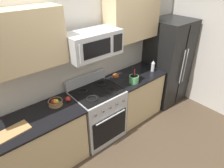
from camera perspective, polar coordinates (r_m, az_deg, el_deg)
ground_plane at (r=3.34m, az=3.40°, el=-20.34°), size 16.00×16.00×0.00m
wall_back at (r=3.22m, az=-8.98°, el=6.53°), size 8.00×0.10×2.60m
counter_left at (r=3.06m, az=-20.52°, el=-16.17°), size 1.29×0.65×0.91m
range_oven at (r=3.37m, az=-4.22°, el=-8.49°), size 0.76×0.69×1.09m
counter_right at (r=3.87m, az=6.54°, el=-3.22°), size 1.01×0.65×0.91m
refrigerator at (r=4.31m, az=15.66°, el=6.04°), size 0.80×0.76×1.77m
wall_right at (r=4.31m, az=27.45°, el=9.66°), size 0.10×8.00×2.60m
microwave at (r=2.80m, az=-5.53°, el=11.61°), size 0.79×0.44×0.35m
upper_cabinets_left at (r=2.47m, az=-28.21°, el=10.33°), size 1.28×0.34×0.70m
upper_cabinets_right at (r=3.42m, az=5.83°, el=18.47°), size 1.00×0.34×0.70m
utensil_crock at (r=3.35m, az=6.37°, el=1.51°), size 0.16×0.16×0.33m
fruit_basket at (r=2.91m, az=-16.14°, el=-5.09°), size 0.21×0.21×0.09m
apple_loose at (r=2.95m, az=-12.69°, el=-4.26°), size 0.07×0.07×0.07m
cutting_board at (r=2.68m, az=-26.78°, el=-12.17°), size 0.39×0.25×0.02m
bottle_vinegar at (r=3.77m, az=11.81°, el=5.16°), size 0.06×0.06×0.23m
prep_bowl at (r=3.53m, az=1.08°, el=2.46°), size 0.10×0.10×0.04m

